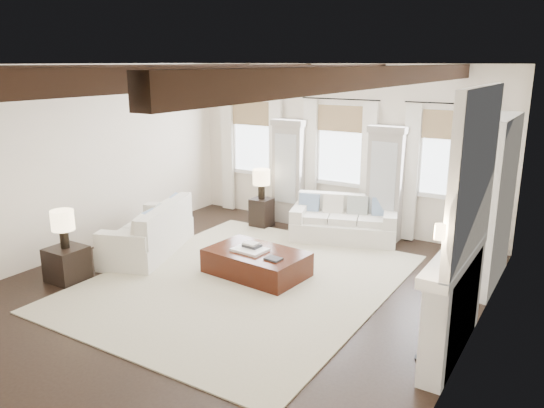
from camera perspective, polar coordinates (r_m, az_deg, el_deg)
The scene contains 16 objects.
ground at distance 7.81m, azimuth -4.56°, elevation -9.42°, with size 7.50×7.50×0.00m, color black.
room_shell at distance 7.59m, azimuth 3.74°, elevation 4.85°, with size 6.54×7.54×3.22m.
area_rug at distance 8.13m, azimuth -3.02°, elevation -8.31°, with size 4.11×4.98×0.02m, color #BBB295.
sofa_back at distance 9.98m, azimuth 7.75°, elevation -1.99°, with size 2.09×1.42×0.82m.
sofa_left at distance 9.42m, azimuth -12.85°, elevation -3.12°, with size 1.56×2.23×0.87m.
ottoman at distance 8.30m, azimuth -1.68°, elevation -6.37°, with size 1.51×0.95×0.40m, color black.
tray at distance 8.23m, azimuth -2.38°, elevation -4.94°, with size 0.50×0.38×0.04m, color white.
book_lower at distance 8.29m, azimuth -2.17°, elevation -4.49°, with size 0.26×0.20×0.04m, color #262628.
book_upper at distance 8.28m, azimuth -2.28°, elevation -4.27°, with size 0.22×0.17×0.03m, color beige.
book_loose at distance 7.87m, azimuth 0.14°, elevation -5.92°, with size 0.24×0.18×0.03m, color #262628.
side_table_front at distance 8.68m, azimuth -21.17°, elevation -6.02°, with size 0.52×0.52×0.52m, color black.
lamp_front at distance 8.48m, azimuth -21.59°, elevation -1.86°, with size 0.34×0.34×0.59m.
side_table_back at distance 10.69m, azimuth -1.13°, elevation -0.92°, with size 0.38×0.38×0.58m, color black.
lamp_back at distance 10.52m, azimuth -1.15°, elevation 2.72°, with size 0.35×0.35×0.60m.
candlestick_near at distance 6.26m, azimuth 16.04°, elevation -13.09°, with size 0.17×0.17×0.82m.
candlestick_far at distance 6.63m, azimuth 17.09°, elevation -11.51°, with size 0.17×0.17×0.82m.
Camera 1 is at (4.25, -5.71, 3.23)m, focal length 35.00 mm.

